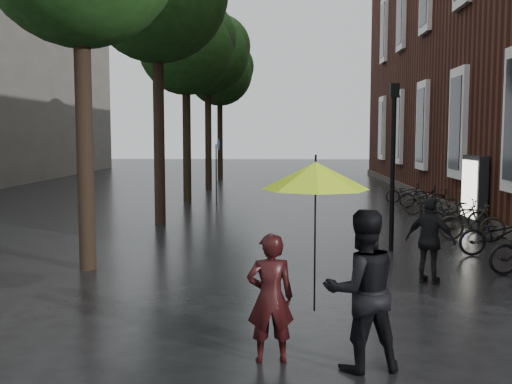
# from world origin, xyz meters

# --- Properties ---
(street_trees) EXTENTS (4.33, 34.03, 8.91)m
(street_trees) POSITION_xyz_m (-3.99, 15.91, 6.34)
(street_trees) COLOR black
(street_trees) RESTS_ON ground
(person_burgundy) EXTENTS (0.59, 0.43, 1.51)m
(person_burgundy) POSITION_xyz_m (-0.43, 2.38, 0.76)
(person_burgundy) COLOR black
(person_burgundy) RESTS_ON ground
(person_black) EXTENTS (1.02, 0.87, 1.81)m
(person_black) POSITION_xyz_m (0.60, 2.19, 0.91)
(person_black) COLOR black
(person_black) RESTS_ON ground
(lime_umbrella) EXTENTS (1.23, 1.23, 1.80)m
(lime_umbrella) POSITION_xyz_m (0.08, 2.36, 2.17)
(lime_umbrella) COLOR black
(lime_umbrella) RESTS_ON ground
(pedestrian_walking) EXTENTS (0.95, 0.81, 1.53)m
(pedestrian_walking) POSITION_xyz_m (2.33, 6.19, 0.76)
(pedestrian_walking) COLOR black
(pedestrian_walking) RESTS_ON ground
(parked_bicycles) EXTENTS (2.10, 13.78, 0.95)m
(parked_bicycles) POSITION_xyz_m (4.54, 11.97, 0.45)
(parked_bicycles) COLOR black
(parked_bicycles) RESTS_ON ground
(ad_lightbox) EXTENTS (0.31, 1.35, 2.03)m
(ad_lightbox) POSITION_xyz_m (5.26, 13.15, 1.02)
(ad_lightbox) COLOR black
(ad_lightbox) RESTS_ON ground
(lamp_post) EXTENTS (0.19, 0.19, 3.76)m
(lamp_post) POSITION_xyz_m (2.18, 9.17, 2.28)
(lamp_post) COLOR black
(lamp_post) RESTS_ON ground
(cycle_sign) EXTENTS (0.13, 0.45, 2.48)m
(cycle_sign) POSITION_xyz_m (-2.86, 18.96, 1.64)
(cycle_sign) COLOR #262628
(cycle_sign) RESTS_ON ground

